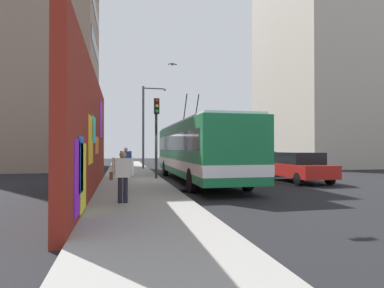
% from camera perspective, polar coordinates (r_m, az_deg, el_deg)
% --- Properties ---
extents(ground_plane, '(80.00, 80.00, 0.00)m').
position_cam_1_polar(ground_plane, '(17.39, -4.92, -6.70)').
color(ground_plane, black).
extents(sidewalk_slab, '(48.00, 3.20, 0.15)m').
position_cam_1_polar(sidewalk_slab, '(17.24, -10.24, -6.49)').
color(sidewalk_slab, gray).
rests_on(sidewalk_slab, ground_plane).
extents(graffiti_wall, '(13.44, 0.32, 4.67)m').
position_cam_1_polar(graffiti_wall, '(12.90, -17.26, 1.61)').
color(graffiti_wall, maroon).
rests_on(graffiti_wall, ground_plane).
extents(building_far_left, '(10.11, 9.49, 20.59)m').
position_cam_1_polar(building_far_left, '(32.01, -25.34, 14.73)').
color(building_far_left, gray).
rests_on(building_far_left, ground_plane).
extents(building_far_right, '(12.64, 7.96, 19.46)m').
position_cam_1_polar(building_far_right, '(36.34, 20.41, 11.93)').
color(building_far_right, '#B2A899').
rests_on(building_far_right, ground_plane).
extents(city_bus, '(12.53, 2.67, 4.93)m').
position_cam_1_polar(city_bus, '(17.46, 1.02, -0.89)').
color(city_bus, '#19723F').
rests_on(city_bus, ground_plane).
extents(parked_car_red, '(4.48, 1.92, 1.58)m').
position_cam_1_polar(parked_car_red, '(18.28, 18.06, -3.74)').
color(parked_car_red, '#B21E19').
rests_on(parked_car_red, ground_plane).
extents(parked_car_white, '(4.22, 1.85, 1.58)m').
position_cam_1_polar(parked_car_white, '(23.05, 11.28, -3.13)').
color(parked_car_white, white).
rests_on(parked_car_white, ground_plane).
extents(parked_car_navy, '(4.28, 1.79, 1.58)m').
position_cam_1_polar(parked_car_navy, '(28.71, 6.40, -2.65)').
color(parked_car_navy, navy).
rests_on(parked_car_navy, ground_plane).
extents(pedestrian_midblock, '(0.23, 0.68, 1.70)m').
position_cam_1_polar(pedestrian_midblock, '(19.99, -11.52, -2.59)').
color(pedestrian_midblock, '#3F3326').
rests_on(pedestrian_midblock, sidewalk_slab).
extents(pedestrian_near_wall, '(0.22, 0.72, 1.57)m').
position_cam_1_polar(pedestrian_near_wall, '(10.15, -12.08, -4.99)').
color(pedestrian_near_wall, '#1E1E2D').
rests_on(pedestrian_near_wall, sidewalk_slab).
extents(traffic_light, '(0.49, 0.28, 4.38)m').
position_cam_1_polar(traffic_light, '(17.80, -6.25, 3.38)').
color(traffic_light, '#2D382D').
rests_on(traffic_light, sidewalk_slab).
extents(street_lamp, '(0.44, 1.98, 6.69)m').
position_cam_1_polar(street_lamp, '(26.78, -8.05, 4.01)').
color(street_lamp, '#4C4C51').
rests_on(street_lamp, sidewalk_slab).
extents(flying_pigeons, '(9.64, 4.82, 2.45)m').
position_cam_1_polar(flying_pigeons, '(17.20, -1.91, 21.43)').
color(flying_pigeons, gray).
extents(curbside_puddle, '(1.36, 1.36, 0.00)m').
position_cam_1_polar(curbside_puddle, '(13.80, -0.36, -8.27)').
color(curbside_puddle, black).
rests_on(curbside_puddle, ground_plane).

